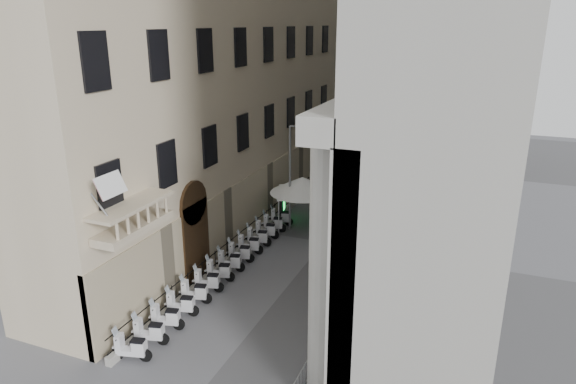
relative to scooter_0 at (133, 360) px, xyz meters
name	(u,v)px	position (x,y,z in m)	size (l,w,h in m)	color
far_building	(412,6)	(3.67, 43.25, 15.00)	(22.00, 10.00, 30.00)	#A9A7A0
iron_fence	(255,239)	(-0.63, 13.25, 0.00)	(0.30, 28.00, 1.40)	black
blue_awning	(407,215)	(7.82, 21.25, 0.00)	(1.60, 3.00, 3.00)	navy
flag	(130,355)	(-0.33, 0.25, 0.00)	(1.00, 1.40, 8.20)	#9E0C11
scooter_0	(133,360)	(0.00, 0.00, 0.00)	(0.56, 1.40, 1.50)	silver
scooter_1	(151,344)	(0.00, 1.24, 0.00)	(0.56, 1.40, 1.50)	silver
scooter_2	(167,329)	(0.00, 2.48, 0.00)	(0.56, 1.40, 1.50)	silver
scooter_3	(182,315)	(0.00, 3.72, 0.00)	(0.56, 1.40, 1.50)	silver
scooter_4	(196,303)	(0.00, 4.95, 0.00)	(0.56, 1.40, 1.50)	silver
scooter_5	(208,291)	(0.00, 6.19, 0.00)	(0.56, 1.40, 1.50)	silver
scooter_6	(220,281)	(0.00, 7.43, 0.00)	(0.56, 1.40, 1.50)	silver
scooter_7	(230,271)	(0.00, 8.67, 0.00)	(0.56, 1.40, 1.50)	silver
scooter_8	(240,262)	(0.00, 9.91, 0.00)	(0.56, 1.40, 1.50)	silver
scooter_9	(250,254)	(0.00, 11.15, 0.00)	(0.56, 1.40, 1.50)	silver
scooter_10	(258,246)	(0.00, 12.38, 0.00)	(0.56, 1.40, 1.50)	silver
scooter_11	(266,238)	(0.00, 13.62, 0.00)	(0.56, 1.40, 1.50)	silver
scooter_12	(274,232)	(0.00, 14.86, 0.00)	(0.56, 1.40, 1.50)	silver
scooter_13	(281,225)	(0.00, 16.10, 0.00)	(0.56, 1.40, 1.50)	silver
barrier_1	(315,368)	(7.25, 2.32, 0.00)	(0.60, 2.40, 1.10)	#95989C
barrier_2	(333,335)	(7.25, 4.82, 0.00)	(0.60, 2.40, 1.10)	#95989C
barrier_3	(348,308)	(7.25, 7.32, 0.00)	(0.60, 2.40, 1.10)	#95989C
barrier_4	(360,285)	(7.25, 9.82, 0.00)	(0.60, 2.40, 1.10)	#95989C
barrier_5	(371,265)	(7.25, 12.32, 0.00)	(0.60, 2.40, 1.10)	#95989C
barrier_6	(380,249)	(7.25, 14.82, 0.00)	(0.60, 2.40, 1.10)	#95989C
barrier_7	(388,234)	(7.25, 17.32, 0.00)	(0.60, 2.40, 1.10)	#95989C
barrier_8	(395,221)	(7.25, 19.82, 0.00)	(0.60, 2.40, 1.10)	#95989C
barrier_9	(401,210)	(7.25, 22.32, 0.00)	(0.60, 2.40, 1.10)	#95989C
security_tent	(309,188)	(2.07, 16.01, 2.97)	(4.37, 4.37, 3.55)	silver
street_lamp	(294,170)	(1.10, 15.69, 4.21)	(2.34, 0.24, 7.15)	gray
info_kiosk	(282,205)	(-0.45, 17.50, 0.92)	(0.44, 0.89, 1.82)	black
pedestrian_a	(355,194)	(3.63, 22.30, 0.83)	(0.61, 0.40, 1.67)	black
pedestrian_b	(381,175)	(4.58, 27.51, 0.95)	(0.92, 0.72, 1.90)	black
pedestrian_c	(371,185)	(4.36, 24.42, 0.95)	(0.93, 0.60, 1.90)	black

